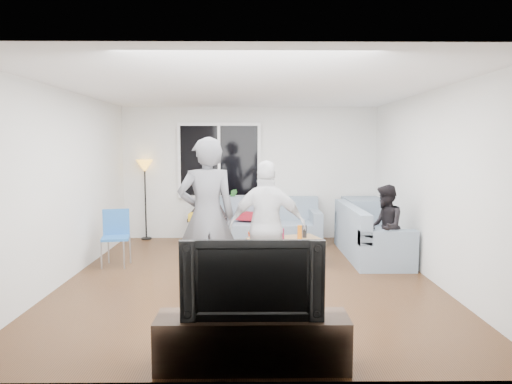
{
  "coord_description": "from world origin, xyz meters",
  "views": [
    {
      "loc": [
        0.04,
        -6.09,
        1.85
      ],
      "look_at": [
        0.1,
        0.6,
        1.15
      ],
      "focal_mm": 31.38,
      "sensor_mm": 36.0,
      "label": 1
    }
  ],
  "objects_px": {
    "player_left": "(207,217)",
    "television": "(252,277)",
    "side_chair": "(116,238)",
    "tv_console": "(252,341)",
    "player_right": "(268,226)",
    "sofa_back_section": "(259,221)",
    "sofa_right_section": "(371,232)",
    "coffee_table": "(285,252)",
    "floor_lamp": "(145,200)",
    "spectator_right": "(385,227)",
    "spectator_back": "(208,211)"
  },
  "relations": [
    {
      "from": "player_left",
      "to": "television",
      "type": "xyz_separation_m",
      "value": [
        0.56,
        -1.86,
        -0.2
      ]
    },
    {
      "from": "side_chair",
      "to": "tv_console",
      "type": "distance_m",
      "value": 3.79
    },
    {
      "from": "player_right",
      "to": "television",
      "type": "xyz_separation_m",
      "value": [
        -0.2,
        -1.99,
        -0.06
      ]
    },
    {
      "from": "sofa_back_section",
      "to": "television",
      "type": "height_order",
      "value": "television"
    },
    {
      "from": "sofa_right_section",
      "to": "coffee_table",
      "type": "bearing_deg",
      "value": 107.99
    },
    {
      "from": "sofa_right_section",
      "to": "coffee_table",
      "type": "distance_m",
      "value": 1.55
    },
    {
      "from": "side_chair",
      "to": "television",
      "type": "distance_m",
      "value": 3.8
    },
    {
      "from": "floor_lamp",
      "to": "television",
      "type": "bearing_deg",
      "value": -67.84
    },
    {
      "from": "sofa_back_section",
      "to": "tv_console",
      "type": "relative_size",
      "value": 1.44
    },
    {
      "from": "spectator_right",
      "to": "side_chair",
      "type": "bearing_deg",
      "value": -79.75
    },
    {
      "from": "sofa_right_section",
      "to": "television",
      "type": "relative_size",
      "value": 1.73
    },
    {
      "from": "sofa_right_section",
      "to": "sofa_back_section",
      "type": "bearing_deg",
      "value": 59.84
    },
    {
      "from": "coffee_table",
      "to": "spectator_back",
      "type": "xyz_separation_m",
      "value": [
        -1.36,
        1.57,
        0.41
      ]
    },
    {
      "from": "coffee_table",
      "to": "spectator_back",
      "type": "bearing_deg",
      "value": 130.82
    },
    {
      "from": "side_chair",
      "to": "tv_console",
      "type": "height_order",
      "value": "side_chair"
    },
    {
      "from": "television",
      "to": "player_right",
      "type": "bearing_deg",
      "value": 84.38
    },
    {
      "from": "sofa_right_section",
      "to": "spectator_right",
      "type": "relative_size",
      "value": 1.57
    },
    {
      "from": "coffee_table",
      "to": "player_left",
      "type": "xyz_separation_m",
      "value": [
        -1.08,
        -1.36,
        0.77
      ]
    },
    {
      "from": "tv_console",
      "to": "television",
      "type": "bearing_deg",
      "value": 0.0
    },
    {
      "from": "player_left",
      "to": "player_right",
      "type": "relative_size",
      "value": 1.17
    },
    {
      "from": "player_left",
      "to": "spectator_back",
      "type": "height_order",
      "value": "player_left"
    },
    {
      "from": "player_right",
      "to": "television",
      "type": "relative_size",
      "value": 1.44
    },
    {
      "from": "player_right",
      "to": "spectator_right",
      "type": "relative_size",
      "value": 1.31
    },
    {
      "from": "spectator_back",
      "to": "spectator_right",
      "type": "bearing_deg",
      "value": -26.78
    },
    {
      "from": "player_left",
      "to": "sofa_back_section",
      "type": "bearing_deg",
      "value": -115.41
    },
    {
      "from": "sofa_right_section",
      "to": "player_right",
      "type": "xyz_separation_m",
      "value": [
        -1.78,
        -1.71,
        0.41
      ]
    },
    {
      "from": "sofa_back_section",
      "to": "floor_lamp",
      "type": "bearing_deg",
      "value": 170.84
    },
    {
      "from": "floor_lamp",
      "to": "spectator_back",
      "type": "height_order",
      "value": "floor_lamp"
    },
    {
      "from": "player_right",
      "to": "tv_console",
      "type": "height_order",
      "value": "player_right"
    },
    {
      "from": "television",
      "to": "sofa_back_section",
      "type": "bearing_deg",
      "value": 88.32
    },
    {
      "from": "side_chair",
      "to": "spectator_back",
      "type": "relative_size",
      "value": 0.7
    },
    {
      "from": "sofa_right_section",
      "to": "spectator_right",
      "type": "xyz_separation_m",
      "value": [
        0.0,
        -0.75,
        0.21
      ]
    },
    {
      "from": "spectator_right",
      "to": "spectator_back",
      "type": "bearing_deg",
      "value": -110.03
    },
    {
      "from": "coffee_table",
      "to": "side_chair",
      "type": "xyz_separation_m",
      "value": [
        -2.61,
        -0.06,
        0.23
      ]
    },
    {
      "from": "player_right",
      "to": "television",
      "type": "distance_m",
      "value": 2.0
    },
    {
      "from": "spectator_right",
      "to": "spectator_back",
      "type": "distance_m",
      "value": 3.37
    },
    {
      "from": "sofa_right_section",
      "to": "spectator_back",
      "type": "height_order",
      "value": "spectator_back"
    },
    {
      "from": "coffee_table",
      "to": "spectator_back",
      "type": "relative_size",
      "value": 0.9
    },
    {
      "from": "sofa_back_section",
      "to": "sofa_right_section",
      "type": "relative_size",
      "value": 1.15
    },
    {
      "from": "coffee_table",
      "to": "player_right",
      "type": "height_order",
      "value": "player_right"
    },
    {
      "from": "sofa_back_section",
      "to": "side_chair",
      "type": "height_order",
      "value": "side_chair"
    },
    {
      "from": "spectator_back",
      "to": "television",
      "type": "bearing_deg",
      "value": -73.59
    },
    {
      "from": "coffee_table",
      "to": "spectator_right",
      "type": "relative_size",
      "value": 0.87
    },
    {
      "from": "coffee_table",
      "to": "player_right",
      "type": "relative_size",
      "value": 0.66
    },
    {
      "from": "sofa_back_section",
      "to": "player_right",
      "type": "xyz_separation_m",
      "value": [
        0.06,
        -2.78,
        0.41
      ]
    },
    {
      "from": "spectator_back",
      "to": "television",
      "type": "relative_size",
      "value": 1.06
    },
    {
      "from": "sofa_right_section",
      "to": "player_left",
      "type": "distance_m",
      "value": 3.18
    },
    {
      "from": "sofa_back_section",
      "to": "side_chair",
      "type": "distance_m",
      "value": 2.75
    },
    {
      "from": "sofa_back_section",
      "to": "player_left",
      "type": "height_order",
      "value": "player_left"
    },
    {
      "from": "sofa_back_section",
      "to": "floor_lamp",
      "type": "xyz_separation_m",
      "value": [
        -2.23,
        0.36,
        0.36
      ]
    }
  ]
}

